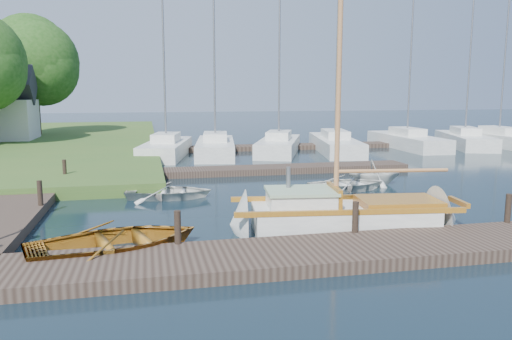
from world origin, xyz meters
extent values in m
plane|color=black|center=(0.00, 0.00, 0.00)|extent=(160.00, 160.00, 0.00)
cube|color=#33251D|center=(0.00, -6.00, 0.15)|extent=(18.00, 2.20, 0.30)
cube|color=#33251D|center=(-8.00, 2.00, 0.15)|extent=(2.20, 18.00, 0.30)
cube|color=#33251D|center=(2.00, 6.50, 0.15)|extent=(14.00, 1.60, 0.30)
cube|color=#33251D|center=(10.00, 16.00, 0.15)|extent=(30.00, 1.60, 0.30)
cylinder|color=black|center=(-3.00, -5.00, 0.70)|extent=(0.16, 0.16, 0.80)
cylinder|color=black|center=(1.50, -5.00, 0.70)|extent=(0.16, 0.16, 0.80)
cylinder|color=black|center=(6.00, -5.00, 0.70)|extent=(0.16, 0.16, 0.80)
cylinder|color=black|center=(-7.00, 0.00, 0.70)|extent=(0.16, 0.16, 0.80)
cylinder|color=black|center=(-7.00, 5.00, 0.70)|extent=(0.16, 0.16, 0.80)
cube|color=beige|center=(1.67, -3.74, 0.23)|extent=(5.21, 2.61, 0.90)
cone|color=beige|center=(4.69, -4.12, 0.23)|extent=(1.54, 2.11, 1.96)
cone|color=beige|center=(-1.26, -3.37, 0.23)|extent=(1.24, 2.07, 1.96)
cube|color=brown|center=(1.79, -2.81, 0.74)|extent=(6.17, 0.90, 0.14)
cube|color=brown|center=(1.55, -4.67, 0.74)|extent=(6.17, 0.90, 0.14)
cube|color=brown|center=(5.04, -4.16, 0.74)|extent=(0.26, 1.11, 0.14)
cube|color=beige|center=(0.48, -3.59, 0.90)|extent=(1.96, 1.61, 0.44)
cube|color=#9AB991|center=(0.48, -3.59, 1.15)|extent=(2.07, 1.73, 0.08)
cube|color=brown|center=(1.42, -3.71, 0.98)|extent=(0.29, 1.40, 0.60)
cylinder|color=slate|center=(0.22, -3.25, 1.48)|extent=(0.12, 0.12, 0.60)
cube|color=brown|center=(3.26, -3.94, 0.78)|extent=(2.37, 1.76, 0.20)
cylinder|color=#A7753D|center=(1.47, -3.71, 4.88)|extent=(0.14, 0.14, 8.40)
cylinder|color=#A7753D|center=(3.06, -3.91, 1.68)|extent=(3.19, 0.50, 0.10)
imported|color=brown|center=(-4.45, -4.55, 0.42)|extent=(4.74, 3.95, 0.85)
imported|color=beige|center=(-2.92, 1.65, 0.32)|extent=(3.41, 2.66, 0.65)
imported|color=beige|center=(4.11, 1.65, 0.33)|extent=(3.40, 2.58, 0.66)
imported|color=beige|center=(5.68, 2.58, 0.57)|extent=(2.40, 2.15, 1.14)
cube|color=beige|center=(-2.50, 13.72, 0.45)|extent=(3.70, 7.61, 0.90)
cube|color=beige|center=(-2.50, 13.72, 1.15)|extent=(1.91, 2.80, 0.50)
cylinder|color=slate|center=(-2.50, 13.72, 6.02)|extent=(0.12, 0.12, 10.25)
cube|color=beige|center=(0.45, 13.61, 0.45)|extent=(3.31, 7.89, 0.90)
cube|color=beige|center=(0.45, 13.61, 1.15)|extent=(1.78, 2.86, 0.50)
cylinder|color=slate|center=(0.45, 13.61, 5.24)|extent=(0.12, 0.12, 8.68)
cube|color=beige|center=(4.52, 13.82, 0.45)|extent=(4.70, 7.68, 0.90)
cube|color=beige|center=(4.52, 13.82, 1.15)|extent=(2.23, 2.91, 0.50)
cylinder|color=slate|center=(4.52, 13.82, 6.46)|extent=(0.12, 0.12, 11.12)
cube|color=beige|center=(8.33, 13.92, 0.45)|extent=(3.88, 9.26, 0.90)
cube|color=beige|center=(8.33, 13.92, 1.15)|extent=(1.98, 3.36, 0.50)
cylinder|color=slate|center=(8.33, 13.92, 5.83)|extent=(0.12, 0.12, 9.86)
cube|color=beige|center=(13.95, 14.76, 0.45)|extent=(2.35, 8.26, 0.90)
cube|color=beige|center=(13.95, 14.76, 1.15)|extent=(1.45, 2.90, 0.50)
cylinder|color=slate|center=(13.95, 14.76, 6.18)|extent=(0.12, 0.12, 10.56)
cube|color=beige|center=(18.31, 14.55, 0.45)|extent=(4.52, 8.09, 0.90)
cube|color=beige|center=(18.31, 14.55, 1.15)|extent=(2.18, 3.03, 0.50)
cylinder|color=slate|center=(18.31, 14.55, 5.44)|extent=(0.12, 0.12, 9.09)
cube|color=beige|center=(20.94, 14.37, 0.45)|extent=(2.25, 8.15, 0.90)
cube|color=beige|center=(20.94, 14.37, 1.15)|extent=(1.42, 2.86, 0.50)
cylinder|color=slate|center=(20.94, 14.37, 6.01)|extent=(0.12, 0.12, 10.23)
cylinder|color=#332114|center=(-12.00, 26.00, 2.34)|extent=(0.36, 0.36, 3.67)
sphere|color=#184511|center=(-12.00, 26.00, 6.11)|extent=(6.73, 6.73, 6.73)
sphere|color=#184511|center=(-11.50, 25.70, 5.60)|extent=(5.71, 5.71, 5.71)
sphere|color=#184511|center=(-12.40, 26.40, 6.82)|extent=(6.12, 6.12, 6.12)
camera|label=1|loc=(-3.65, -16.56, 3.87)|focal=35.00mm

